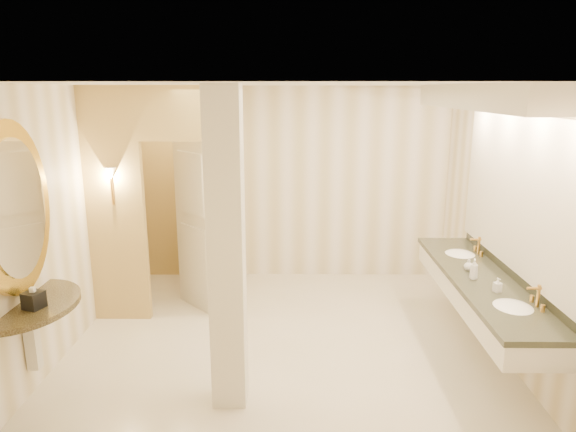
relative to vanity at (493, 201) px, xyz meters
name	(u,v)px	position (x,y,z in m)	size (l,w,h in m)	color
floor	(284,338)	(-1.98, 0.40, -1.63)	(4.50, 4.50, 0.00)	silver
ceiling	(284,84)	(-1.98, 0.40, 1.07)	(4.50, 4.50, 0.00)	white
wall_back	(287,184)	(-1.98, 2.40, -0.28)	(4.50, 0.02, 2.70)	white
wall_front	(278,294)	(-1.98, -1.60, -0.28)	(4.50, 0.02, 2.70)	white
wall_left	(68,218)	(-4.23, 0.40, -0.28)	(0.02, 4.00, 2.70)	white
wall_right	(502,219)	(0.27, 0.40, -0.28)	(0.02, 4.00, 2.70)	white
toilet_closet	(193,196)	(-3.12, 1.36, -0.24)	(1.50, 1.55, 2.70)	#DFC175
wall_sconce	(111,175)	(-3.90, 0.83, 0.10)	(0.14, 0.14, 0.42)	gold
vanity	(493,201)	(0.00, 0.00, 0.00)	(0.75, 2.83, 2.09)	silver
console_shelf	(18,250)	(-4.19, -0.68, -0.28)	(1.12, 1.12, 2.01)	black
pillar	(227,253)	(-2.43, -0.75, -0.28)	(0.29, 0.29, 2.70)	silver
tissue_box	(34,300)	(-4.05, -0.79, -0.68)	(0.14, 0.14, 0.14)	black
toilet	(208,255)	(-3.08, 2.05, -1.22)	(0.46, 0.81, 0.82)	white
soap_bottle_a	(498,285)	(-0.04, -0.39, -0.69)	(0.06, 0.06, 0.13)	beige
soap_bottle_b	(469,265)	(-0.11, 0.18, -0.70)	(0.09, 0.09, 0.11)	silver
soap_bottle_c	(474,269)	(-0.15, -0.07, -0.65)	(0.08, 0.08, 0.20)	#C6B28C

